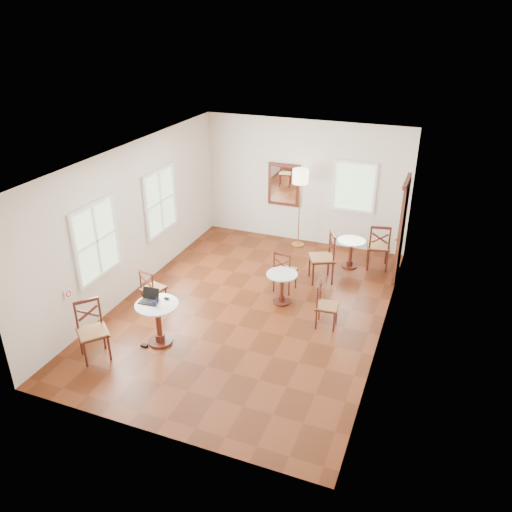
{
  "coord_description": "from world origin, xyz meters",
  "views": [
    {
      "loc": [
        3.19,
        -7.91,
        5.3
      ],
      "look_at": [
        0.0,
        0.3,
        1.0
      ],
      "focal_mm": 35.93,
      "sensor_mm": 36.0,
      "label": 1
    }
  ],
  "objects": [
    {
      "name": "ground",
      "position": [
        0.0,
        0.0,
        0.0
      ],
      "size": [
        7.0,
        7.0,
        0.0
      ],
      "primitive_type": "plane",
      "color": "#59240F",
      "rests_on": "ground"
    },
    {
      "name": "room_shell",
      "position": [
        -0.06,
        0.27,
        1.89
      ],
      "size": [
        5.02,
        7.02,
        3.01
      ],
      "color": "silver",
      "rests_on": "ground"
    },
    {
      "name": "cafe_table_near",
      "position": [
        -1.05,
        -1.62,
        0.48
      ],
      "size": [
        0.74,
        0.74,
        0.78
      ],
      "color": "#421810",
      "rests_on": "ground"
    },
    {
      "name": "cafe_table_mid",
      "position": [
        0.49,
        0.43,
        0.4
      ],
      "size": [
        0.61,
        0.61,
        0.65
      ],
      "color": "#421810",
      "rests_on": "ground"
    },
    {
      "name": "cafe_table_back",
      "position": [
        1.42,
        2.47,
        0.41
      ],
      "size": [
        0.62,
        0.62,
        0.65
      ],
      "color": "#421810",
      "rests_on": "ground"
    },
    {
      "name": "chair_near_a",
      "position": [
        -1.77,
        -0.65,
        0.42
      ],
      "size": [
        0.47,
        0.47,
        0.85
      ],
      "rotation": [
        0.0,
        0.0,
        2.92
      ],
      "color": "#421810",
      "rests_on": "ground"
    },
    {
      "name": "chair_near_b",
      "position": [
        -1.86,
        -2.35,
        0.51
      ],
      "size": [
        0.66,
        0.66,
        1.02
      ],
      "rotation": [
        0.0,
        0.0,
        0.86
      ],
      "color": "#421810",
      "rests_on": "ground"
    },
    {
      "name": "chair_mid_a",
      "position": [
        0.39,
        0.91,
        0.45
      ],
      "size": [
        0.46,
        0.46,
        0.91
      ],
      "rotation": [
        0.0,
        0.0,
        3.03
      ],
      "color": "#421810",
      "rests_on": "ground"
    },
    {
      "name": "chair_mid_b",
      "position": [
        1.5,
        -0.05,
        0.43
      ],
      "size": [
        0.42,
        0.42,
        0.86
      ],
      "rotation": [
        0.0,
        0.0,
        1.65
      ],
      "color": "#421810",
      "rests_on": "ground"
    },
    {
      "name": "chair_back_a",
      "position": [
        2.0,
        2.65,
        0.53
      ],
      "size": [
        0.57,
        0.57,
        1.07
      ],
      "rotation": [
        0.0,
        0.0,
        3.32
      ],
      "color": "#421810",
      "rests_on": "ground"
    },
    {
      "name": "chair_back_b",
      "position": [
        1.0,
        1.62,
        0.54
      ],
      "size": [
        0.68,
        0.68,
        1.09
      ],
      "rotation": [
        0.0,
        0.0,
        -1.11
      ],
      "color": "#421810",
      "rests_on": "ground"
    },
    {
      "name": "floor_lamp",
      "position": [
        -0.0,
        3.15,
        1.63
      ],
      "size": [
        0.37,
        0.37,
        1.93
      ],
      "color": "#BF8C3F",
      "rests_on": "ground"
    },
    {
      "name": "laptop",
      "position": [
        -1.22,
        -1.57,
        0.84
      ],
      "size": [
        0.32,
        0.27,
        0.22
      ],
      "rotation": [
        0.0,
        0.0,
        0.07
      ],
      "color": "black",
      "rests_on": "cafe_table_near"
    },
    {
      "name": "mouse",
      "position": [
        -0.98,
        -1.42,
        0.8
      ],
      "size": [
        0.11,
        0.08,
        0.04
      ],
      "primitive_type": "ellipsoid",
      "rotation": [
        0.0,
        0.0,
        0.1
      ],
      "color": "black",
      "rests_on": "cafe_table_near"
    },
    {
      "name": "navy_mug",
      "position": [
        -1.06,
        -1.68,
        0.83
      ],
      "size": [
        0.11,
        0.08,
        0.09
      ],
      "color": "#0F1035",
      "rests_on": "cafe_table_near"
    },
    {
      "name": "water_glass",
      "position": [
        -1.05,
        -1.59,
        0.84
      ],
      "size": [
        0.07,
        0.07,
        0.11
      ],
      "primitive_type": "cylinder",
      "color": "white",
      "rests_on": "cafe_table_near"
    },
    {
      "name": "power_adapter",
      "position": [
        -1.25,
        -1.83,
        0.02
      ],
      "size": [
        0.11,
        0.07,
        0.05
      ],
      "primitive_type": "cube",
      "color": "black",
      "rests_on": "ground"
    }
  ]
}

